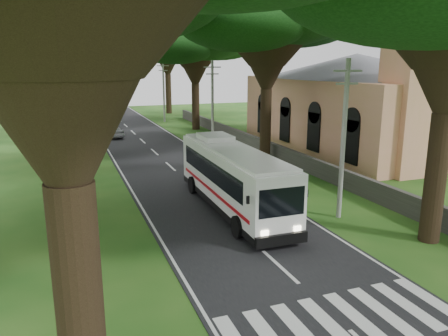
{
  "coord_description": "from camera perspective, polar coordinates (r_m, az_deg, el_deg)",
  "views": [
    {
      "loc": [
        -7.53,
        -11.95,
        7.78
      ],
      "look_at": [
        0.54,
        9.68,
        2.2
      ],
      "focal_mm": 35.0,
      "sensor_mm": 36.0,
      "label": 1
    }
  ],
  "objects": [
    {
      "name": "tree_l_far",
      "position": [
        60.16,
        -22.36,
        17.26
      ],
      "size": [
        12.97,
        12.97,
        15.62
      ],
      "color": "black",
      "rests_on": "ground"
    },
    {
      "name": "distant_car_b",
      "position": [
        60.96,
        -14.95,
        6.39
      ],
      "size": [
        2.31,
        3.81,
        1.19
      ],
      "primitive_type": "imported",
      "rotation": [
        0.0,
        0.0,
        -0.32
      ],
      "color": "navy",
      "rests_on": "road"
    },
    {
      "name": "church",
      "position": [
        42.13,
        16.89,
        9.1
      ],
      "size": [
        14.0,
        24.0,
        11.6
      ],
      "color": "#E9A171",
      "rests_on": "ground"
    },
    {
      "name": "distant_car_c",
      "position": [
        72.46,
        -13.88,
        7.64
      ],
      "size": [
        3.03,
        5.43,
        1.49
      ],
      "primitive_type": "imported",
      "rotation": [
        0.0,
        0.0,
        2.95
      ],
      "color": "maroon",
      "rests_on": "road"
    },
    {
      "name": "tree_r_far",
      "position": [
        69.97,
        -7.5,
        17.26
      ],
      "size": [
        16.01,
        16.01,
        15.89
      ],
      "color": "black",
      "rests_on": "ground"
    },
    {
      "name": "tree_l_midb",
      "position": [
        42.19,
        -21.48,
        18.7
      ],
      "size": [
        13.18,
        13.18,
        15.18
      ],
      "color": "black",
      "rests_on": "ground"
    },
    {
      "name": "pole_near",
      "position": [
        22.47,
        15.35,
        3.88
      ],
      "size": [
        1.6,
        0.24,
        8.0
      ],
      "color": "gray",
      "rests_on": "ground"
    },
    {
      "name": "property_wall",
      "position": [
        40.22,
        4.18,
        3.26
      ],
      "size": [
        0.35,
        50.0,
        1.2
      ],
      "primitive_type": "cube",
      "color": "#383533",
      "rests_on": "ground"
    },
    {
      "name": "tree_r_midb",
      "position": [
        52.25,
        -3.86,
        16.89
      ],
      "size": [
        14.7,
        14.7,
        14.04
      ],
      "color": "black",
      "rests_on": "ground"
    },
    {
      "name": "pole_mid",
      "position": [
        40.29,
        -1.51,
        8.45
      ],
      "size": [
        1.6,
        0.24,
        8.0
      ],
      "color": "gray",
      "rests_on": "ground"
    },
    {
      "name": "tree_r_mida",
      "position": [
        35.73,
        5.77,
        19.59
      ],
      "size": [
        13.78,
        13.78,
        14.63
      ],
      "color": "black",
      "rests_on": "ground"
    },
    {
      "name": "road",
      "position": [
        38.5,
        -8.75,
        1.78
      ],
      "size": [
        8.0,
        120.0,
        0.04
      ],
      "primitive_type": "cube",
      "color": "black",
      "rests_on": "ground"
    },
    {
      "name": "crosswalk",
      "position": [
        14.7,
        14.89,
        -18.86
      ],
      "size": [
        8.0,
        3.0,
        0.01
      ],
      "primitive_type": "cube",
      "color": "silver",
      "rests_on": "ground"
    },
    {
      "name": "pedestrian",
      "position": [
        26.12,
        -20.62,
        -2.84
      ],
      "size": [
        0.47,
        0.63,
        1.57
      ],
      "primitive_type": "imported",
      "rotation": [
        0.0,
        0.0,
        1.75
      ],
      "color": "black",
      "rests_on": "ground"
    },
    {
      "name": "pole_far",
      "position": [
        59.51,
        -7.88,
        9.99
      ],
      "size": [
        1.6,
        0.24,
        8.0
      ],
      "color": "gray",
      "rests_on": "ground"
    },
    {
      "name": "ground",
      "position": [
        16.13,
        10.67,
        -15.51
      ],
      "size": [
        140.0,
        140.0,
        0.0
      ],
      "primitive_type": "plane",
      "color": "#1D4D16",
      "rests_on": "ground"
    },
    {
      "name": "coach_bus",
      "position": [
        23.44,
        1.07,
        -1.13
      ],
      "size": [
        2.81,
        11.53,
        3.39
      ],
      "rotation": [
        0.0,
        0.0,
        -0.01
      ],
      "color": "white",
      "rests_on": "ground"
    },
    {
      "name": "distant_car_a",
      "position": [
        48.15,
        -14.69,
        4.73
      ],
      "size": [
        2.94,
        4.48,
        1.42
      ],
      "primitive_type": "imported",
      "rotation": [
        0.0,
        0.0,
        3.47
      ],
      "color": "silver",
      "rests_on": "road"
    }
  ]
}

